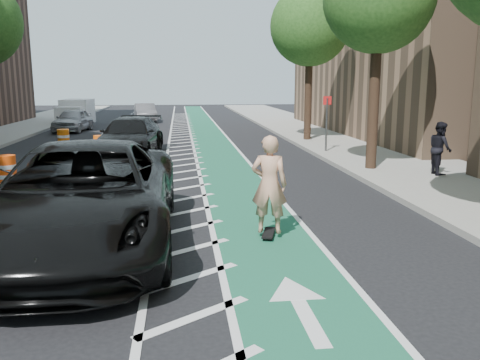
{
  "coord_description": "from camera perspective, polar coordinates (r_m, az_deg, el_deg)",
  "views": [
    {
      "loc": [
        1.37,
        -9.12,
        3.1
      ],
      "look_at": [
        2.58,
        1.08,
        1.1
      ],
      "focal_mm": 38.0,
      "sensor_mm": 36.0,
      "label": 1
    }
  ],
  "objects": [
    {
      "name": "ground",
      "position": [
        9.73,
        -14.63,
        -7.93
      ],
      "size": [
        120.0,
        120.0,
        0.0
      ],
      "primitive_type": "plane",
      "color": "black",
      "rests_on": "ground"
    },
    {
      "name": "bike_lane",
      "position": [
        19.44,
        -1.87,
        1.87
      ],
      "size": [
        2.0,
        90.0,
        0.01
      ],
      "primitive_type": "cube",
      "color": "#18563D",
      "rests_on": "ground"
    },
    {
      "name": "buffer_strip",
      "position": [
        19.37,
        -6.3,
        1.77
      ],
      "size": [
        1.4,
        90.0,
        0.01
      ],
      "primitive_type": "cube",
      "color": "silver",
      "rests_on": "ground"
    },
    {
      "name": "sidewalk_right",
      "position": [
        21.0,
        16.11,
        2.31
      ],
      "size": [
        5.0,
        90.0,
        0.15
      ],
      "primitive_type": "cube",
      "color": "gray",
      "rests_on": "ground"
    },
    {
      "name": "curb_right",
      "position": [
        20.17,
        9.68,
        2.27
      ],
      "size": [
        0.12,
        90.0,
        0.16
      ],
      "primitive_type": "cube",
      "color": "gray",
      "rests_on": "ground"
    },
    {
      "name": "tree_r_c",
      "position": [
        18.52,
        14.78,
        18.98
      ],
      "size": [
        4.2,
        4.2,
        7.9
      ],
      "color": "#382619",
      "rests_on": "ground"
    },
    {
      "name": "tree_r_d",
      "position": [
        26.09,
        8.11,
        16.81
      ],
      "size": [
        4.2,
        4.2,
        7.9
      ],
      "color": "#382619",
      "rests_on": "ground"
    },
    {
      "name": "sign_post",
      "position": [
        22.09,
        9.7,
        6.34
      ],
      "size": [
        0.35,
        0.08,
        2.47
      ],
      "color": "#4C4C4C",
      "rests_on": "ground"
    },
    {
      "name": "skateboard",
      "position": [
        10.34,
        3.24,
        -5.96
      ],
      "size": [
        0.41,
        0.79,
        0.1
      ],
      "rotation": [
        0.0,
        0.0,
        -0.27
      ],
      "color": "black",
      "rests_on": "ground"
    },
    {
      "name": "skateboarder",
      "position": [
        10.09,
        3.3,
        -0.51
      ],
      "size": [
        0.82,
        0.65,
        1.97
      ],
      "primitive_type": "imported",
      "rotation": [
        0.0,
        0.0,
        2.87
      ],
      "color": "tan",
      "rests_on": "skateboard"
    },
    {
      "name": "suv_near",
      "position": [
        9.91,
        -17.16,
        -1.79
      ],
      "size": [
        3.29,
        7.11,
        1.97
      ],
      "primitive_type": "imported",
      "rotation": [
        0.0,
        0.0,
        0.0
      ],
      "color": "black",
      "rests_on": "ground"
    },
    {
      "name": "suv_far",
      "position": [
        21.98,
        -12.24,
        4.77
      ],
      "size": [
        2.87,
        5.71,
        1.59
      ],
      "primitive_type": "imported",
      "rotation": [
        0.0,
        0.0,
        -0.12
      ],
      "color": "black",
      "rests_on": "ground"
    },
    {
      "name": "car_silver",
      "position": [
        33.59,
        -18.26,
        6.42
      ],
      "size": [
        2.14,
        4.36,
        1.43
      ],
      "primitive_type": "imported",
      "rotation": [
        0.0,
        0.0,
        -0.11
      ],
      "color": "#A6A6AC",
      "rests_on": "ground"
    },
    {
      "name": "car_grey",
      "position": [
        40.32,
        -10.6,
        7.45
      ],
      "size": [
        2.07,
        4.44,
        1.41
      ],
      "primitive_type": "imported",
      "rotation": [
        0.0,
        0.0,
        0.14
      ],
      "color": "#57585C",
      "rests_on": "ground"
    },
    {
      "name": "pedestrian",
      "position": [
        17.48,
        21.54,
        3.35
      ],
      "size": [
        0.71,
        0.87,
        1.7
      ],
      "primitive_type": "imported",
      "rotation": [
        0.0,
        0.0,
        1.49
      ],
      "color": "black",
      "rests_on": "sidewalk_right"
    },
    {
      "name": "box_truck",
      "position": [
        39.37,
        -17.96,
        7.19
      ],
      "size": [
        2.14,
        4.38,
        1.78
      ],
      "rotation": [
        0.0,
        0.0,
        -0.06
      ],
      "color": "white",
      "rests_on": "ground"
    },
    {
      "name": "barrel_a",
      "position": [
        16.71,
        -24.69,
        0.85
      ],
      "size": [
        0.68,
        0.68,
        0.93
      ],
      "color": "#FB4C0D",
      "rests_on": "ground"
    },
    {
      "name": "barrel_b",
      "position": [
        22.44,
        -15.48,
        3.71
      ],
      "size": [
        0.61,
        0.61,
        0.84
      ],
      "color": "#FB5D0D",
      "rests_on": "ground"
    },
    {
      "name": "barrel_c",
      "position": [
        24.96,
        -19.2,
        4.3
      ],
      "size": [
        0.68,
        0.68,
        0.92
      ],
      "color": "orange",
      "rests_on": "ground"
    }
  ]
}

